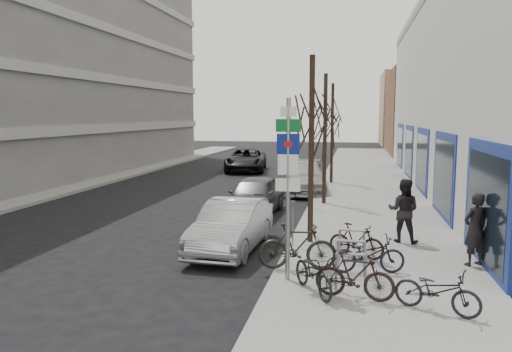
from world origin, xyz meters
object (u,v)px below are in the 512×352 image
at_px(bike_near_right, 354,275).
at_px(tree_mid, 325,108).
at_px(tree_near, 312,105).
at_px(meter_front, 293,218).
at_px(bike_far_inner, 356,240).
at_px(parked_car_mid, 254,196).
at_px(highway_sign_pole, 288,178).
at_px(bike_near_left, 314,270).
at_px(bike_mid_inner, 297,246).
at_px(lane_car, 246,160).
at_px(bike_far_curb, 437,287).
at_px(parked_car_front, 232,226).
at_px(pedestrian_far, 404,210).
at_px(bike_rack, 351,253).
at_px(bike_mid_curb, 368,251).
at_px(tree_far, 332,110).
at_px(meter_mid, 310,190).
at_px(meter_back, 320,174).
at_px(pedestrian_near, 475,229).
at_px(parked_car_back, 304,177).

bearing_deg(bike_near_right, tree_mid, 16.41).
height_order(tree_near, meter_front, tree_near).
bearing_deg(bike_far_inner, parked_car_mid, 54.75).
relative_size(highway_sign_pole, tree_near, 0.76).
height_order(bike_near_left, bike_mid_inner, bike_mid_inner).
xyz_separation_m(bike_mid_inner, lane_car, (-5.96, 21.48, 0.05)).
bearing_deg(meter_front, bike_far_curb, -53.07).
height_order(highway_sign_pole, parked_car_front, highway_sign_pole).
distance_m(tree_near, pedestrian_far, 4.04).
xyz_separation_m(bike_mid_inner, bike_far_inner, (1.39, 1.28, -0.12)).
bearing_deg(pedestrian_far, bike_rack, 80.84).
distance_m(bike_mid_curb, parked_car_mid, 8.03).
relative_size(tree_far, meter_mid, 4.33).
relative_size(bike_rack, meter_back, 1.78).
bearing_deg(parked_car_front, bike_mid_inner, -39.13).
xyz_separation_m(tree_near, pedestrian_far, (2.65, 0.47, -3.01)).
bearing_deg(bike_far_inner, pedestrian_near, -71.66).
xyz_separation_m(bike_near_left, bike_near_right, (0.83, -0.18, -0.01)).
relative_size(bike_mid_curb, bike_mid_inner, 0.91).
xyz_separation_m(meter_front, meter_mid, (0.00, 5.50, 0.00)).
bearing_deg(bike_far_inner, meter_front, 82.73).
distance_m(bike_near_left, pedestrian_far, 5.23).
distance_m(tree_near, tree_far, 13.00).
distance_m(tree_near, bike_near_left, 5.49).
distance_m(tree_mid, tree_far, 6.50).
relative_size(bike_mid_inner, parked_car_front, 0.44).
bearing_deg(meter_mid, parked_car_front, -106.09).
xyz_separation_m(tree_far, bike_far_inner, (1.32, -14.44, -3.50)).
bearing_deg(parked_car_back, pedestrian_near, -72.01).
bearing_deg(tree_mid, bike_near_right, -83.34).
xyz_separation_m(highway_sign_pole, bike_rack, (1.40, 0.61, -1.80)).
height_order(tree_far, parked_car_back, tree_far).
distance_m(highway_sign_pole, bike_near_right, 2.51).
xyz_separation_m(bike_far_curb, bike_far_inner, (-1.48, 3.38, -0.04)).
xyz_separation_m(tree_far, bike_near_right, (1.28, -17.43, -3.46)).
bearing_deg(pedestrian_far, lane_car, -50.49).
bearing_deg(parked_car_back, bike_far_curb, -81.55).
relative_size(bike_far_inner, parked_car_mid, 0.34).
xyz_separation_m(bike_mid_curb, bike_far_inner, (-0.27, 1.23, -0.07)).
xyz_separation_m(meter_back, bike_mid_curb, (2.03, -13.17, -0.24)).
relative_size(bike_far_curb, parked_car_front, 0.37).
bearing_deg(bike_far_inner, bike_near_right, -160.12).
distance_m(meter_front, bike_far_curb, 5.41).
bearing_deg(tree_mid, pedestrian_near, -62.76).
height_order(meter_front, parked_car_back, parked_car_back).
distance_m(bike_far_curb, lane_car, 25.18).
bearing_deg(bike_near_right, parked_car_front, 53.64).
bearing_deg(bike_mid_inner, tree_far, -8.39).
bearing_deg(meter_mid, pedestrian_far, -55.59).
height_order(bike_far_curb, parked_car_front, parked_car_front).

